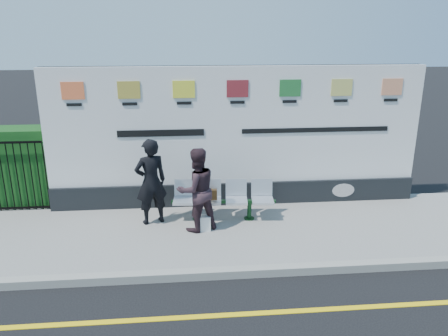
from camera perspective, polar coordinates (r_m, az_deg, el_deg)
name	(u,v)px	position (r m, az deg, el deg)	size (l,w,h in m)	color
ground	(233,315)	(6.48, 1.17, -18.65)	(80.00, 80.00, 0.00)	black
pavement	(219,232)	(8.58, -0.70, -8.41)	(14.00, 3.00, 0.12)	gray
kerb	(226,273)	(7.27, 0.28, -13.54)	(14.00, 0.18, 0.14)	gray
yellow_line	(233,315)	(6.48, 1.17, -18.62)	(14.00, 0.10, 0.01)	yellow
billboard	(237,147)	(9.42, 1.65, 2.82)	(8.00, 0.30, 3.00)	black
hedge	(3,167)	(10.67, -26.87, 0.16)	(2.35, 0.70, 1.70)	#154616
bench	(223,209)	(8.93, -0.08, -5.39)	(2.02, 0.53, 0.43)	silver
woman_left	(151,182)	(8.66, -9.53, -1.78)	(0.63, 0.41, 1.73)	black
woman_right	(197,190)	(8.28, -3.59, -2.86)	(0.79, 0.62, 1.63)	#332128
handbag_brown	(210,195)	(8.81, -1.80, -3.48)	(0.26, 0.11, 0.21)	black
carrier_bag_white	(203,223)	(8.49, -2.80, -7.19)	(0.30, 0.18, 0.30)	silver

